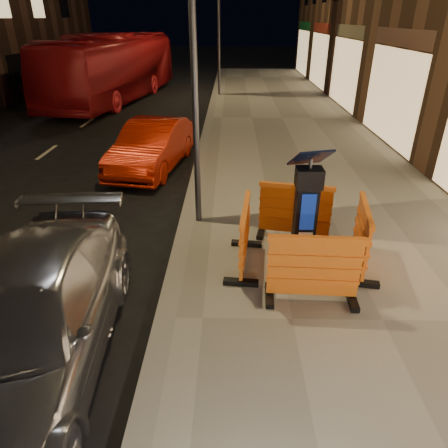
{
  "coord_description": "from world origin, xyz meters",
  "views": [
    {
      "loc": [
        0.89,
        -4.29,
        3.85
      ],
      "look_at": [
        0.8,
        1.0,
        1.1
      ],
      "focal_mm": 32.0,
      "sensor_mm": 36.0,
      "label": 1
    }
  ],
  "objects_px": {
    "barrier_kerbside": "(245,236)",
    "car_red": "(155,168)",
    "barrier_front": "(314,269)",
    "bus_doubledecker": "(118,100)",
    "barrier_back": "(295,211)",
    "barrier_bldgside": "(362,237)",
    "car_silver": "(37,364)",
    "parking_kiosk": "(305,213)"
  },
  "relations": [
    {
      "from": "barrier_kerbside",
      "to": "car_red",
      "type": "bearing_deg",
      "value": 31.13
    },
    {
      "from": "barrier_front",
      "to": "bus_doubledecker",
      "type": "height_order",
      "value": "bus_doubledecker"
    },
    {
      "from": "car_red",
      "to": "barrier_back",
      "type": "bearing_deg",
      "value": -41.96
    },
    {
      "from": "barrier_kerbside",
      "to": "barrier_front",
      "type": "bearing_deg",
      "value": -128.94
    },
    {
      "from": "barrier_bldgside",
      "to": "car_silver",
      "type": "bearing_deg",
      "value": 125.01
    },
    {
      "from": "car_silver",
      "to": "bus_doubledecker",
      "type": "bearing_deg",
      "value": 97.23
    },
    {
      "from": "barrier_front",
      "to": "barrier_kerbside",
      "type": "height_order",
      "value": "same"
    },
    {
      "from": "parking_kiosk",
      "to": "barrier_back",
      "type": "xyz_separation_m",
      "value": [
        0.0,
        0.95,
        -0.42
      ]
    },
    {
      "from": "barrier_kerbside",
      "to": "barrier_back",
      "type": "bearing_deg",
      "value": -38.94
    },
    {
      "from": "car_red",
      "to": "barrier_kerbside",
      "type": "bearing_deg",
      "value": -55.49
    },
    {
      "from": "barrier_back",
      "to": "car_silver",
      "type": "bearing_deg",
      "value": -128.48
    },
    {
      "from": "barrier_front",
      "to": "barrier_back",
      "type": "xyz_separation_m",
      "value": [
        0.0,
        1.9,
        0.0
      ]
    },
    {
      "from": "parking_kiosk",
      "to": "barrier_front",
      "type": "bearing_deg",
      "value": -81.94
    },
    {
      "from": "barrier_front",
      "to": "bus_doubledecker",
      "type": "xyz_separation_m",
      "value": [
        -7.08,
        16.57,
        -0.68
      ]
    },
    {
      "from": "parking_kiosk",
      "to": "bus_doubledecker",
      "type": "relative_size",
      "value": 0.17
    },
    {
      "from": "barrier_front",
      "to": "barrier_kerbside",
      "type": "relative_size",
      "value": 1.0
    },
    {
      "from": "car_red",
      "to": "bus_doubledecker",
      "type": "height_order",
      "value": "bus_doubledecker"
    },
    {
      "from": "barrier_front",
      "to": "car_red",
      "type": "distance_m",
      "value": 7.02
    },
    {
      "from": "barrier_kerbside",
      "to": "car_red",
      "type": "height_order",
      "value": "barrier_kerbside"
    },
    {
      "from": "car_red",
      "to": "bus_doubledecker",
      "type": "xyz_separation_m",
      "value": [
        -3.71,
        10.45,
        0.0
      ]
    },
    {
      "from": "barrier_kerbside",
      "to": "car_silver",
      "type": "bearing_deg",
      "value": 134.72
    },
    {
      "from": "parking_kiosk",
      "to": "barrier_kerbside",
      "type": "distance_m",
      "value": 1.04
    },
    {
      "from": "parking_kiosk",
      "to": "car_silver",
      "type": "xyz_separation_m",
      "value": [
        -3.59,
        -2.11,
        -1.1
      ]
    },
    {
      "from": "barrier_kerbside",
      "to": "car_red",
      "type": "distance_m",
      "value": 5.75
    },
    {
      "from": "barrier_front",
      "to": "barrier_back",
      "type": "bearing_deg",
      "value": 93.06
    },
    {
      "from": "barrier_back",
      "to": "parking_kiosk",
      "type": "bearing_deg",
      "value": -78.94
    },
    {
      "from": "barrier_kerbside",
      "to": "barrier_bldgside",
      "type": "height_order",
      "value": "same"
    },
    {
      "from": "barrier_front",
      "to": "barrier_kerbside",
      "type": "distance_m",
      "value": 1.34
    },
    {
      "from": "barrier_kerbside",
      "to": "car_silver",
      "type": "relative_size",
      "value": 0.29
    },
    {
      "from": "parking_kiosk",
      "to": "bus_doubledecker",
      "type": "height_order",
      "value": "parking_kiosk"
    },
    {
      "from": "barrier_kerbside",
      "to": "car_red",
      "type": "xyz_separation_m",
      "value": [
        -2.42,
        5.17,
        -0.68
      ]
    },
    {
      "from": "barrier_kerbside",
      "to": "barrier_bldgside",
      "type": "distance_m",
      "value": 1.9
    },
    {
      "from": "parking_kiosk",
      "to": "car_red",
      "type": "bearing_deg",
      "value": 131.15
    },
    {
      "from": "parking_kiosk",
      "to": "barrier_bldgside",
      "type": "distance_m",
      "value": 1.04
    },
    {
      "from": "barrier_bldgside",
      "to": "barrier_front",
      "type": "bearing_deg",
      "value": 145.06
    },
    {
      "from": "car_red",
      "to": "bus_doubledecker",
      "type": "relative_size",
      "value": 0.35
    },
    {
      "from": "barrier_kerbside",
      "to": "bus_doubledecker",
      "type": "xyz_separation_m",
      "value": [
        -6.13,
        15.62,
        -0.68
      ]
    },
    {
      "from": "car_red",
      "to": "bus_doubledecker",
      "type": "distance_m",
      "value": 11.09
    },
    {
      "from": "barrier_bldgside",
      "to": "barrier_back",
      "type": "bearing_deg",
      "value": 55.06
    },
    {
      "from": "barrier_front",
      "to": "car_red",
      "type": "bearing_deg",
      "value": 121.89
    },
    {
      "from": "car_silver",
      "to": "bus_doubledecker",
      "type": "distance_m",
      "value": 18.07
    },
    {
      "from": "car_silver",
      "to": "bus_doubledecker",
      "type": "xyz_separation_m",
      "value": [
        -3.48,
        17.73,
        0.0
      ]
    }
  ]
}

